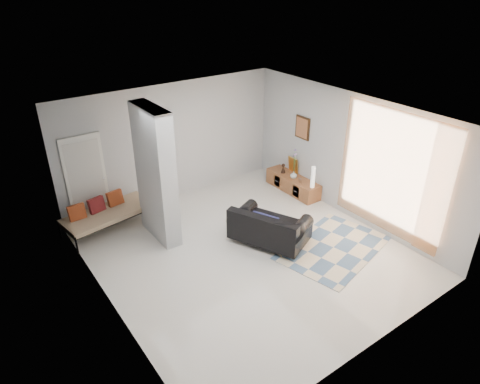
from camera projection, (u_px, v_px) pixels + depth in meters
floor at (248, 252)px, 8.56m from camera, size 6.00×6.00×0.00m
ceiling at (249, 117)px, 7.26m from camera, size 6.00×6.00×0.00m
wall_back at (172, 143)px, 10.07m from camera, size 6.00×0.00×6.00m
wall_front at (381, 274)px, 5.76m from camera, size 6.00×0.00×6.00m
wall_left at (103, 239)px, 6.49m from camera, size 0.00×6.00×6.00m
wall_right at (349, 156)px, 9.33m from camera, size 0.00×6.00×6.00m
partition_column at (156, 175)px, 8.49m from camera, size 0.35×1.20×2.80m
hallway_door at (87, 181)px, 9.13m from camera, size 0.85×0.06×2.04m
curtain at (391, 173)px, 8.44m from camera, size 0.00×2.55×2.55m
wall_art at (303, 128)px, 10.25m from camera, size 0.04×0.45×0.55m
media_console at (293, 184)px, 10.82m from camera, size 0.45×1.59×0.80m
loveseat at (268, 228)px, 8.70m from camera, size 1.46×1.78×0.76m
daybed at (107, 212)px, 9.15m from camera, size 2.01×1.09×0.77m
area_rug at (333, 248)px, 8.69m from camera, size 2.58×2.02×0.01m
cylinder_lamp at (313, 177)px, 10.10m from camera, size 0.10×0.10×0.53m
bronze_figurine at (283, 168)px, 10.89m from camera, size 0.13×0.13×0.25m
vase at (294, 175)px, 10.62m from camera, size 0.19×0.19×0.18m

